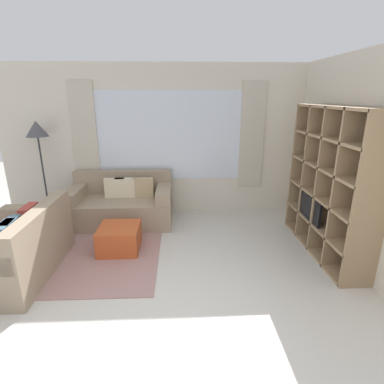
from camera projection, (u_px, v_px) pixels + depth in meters
name	position (u px, v px, depth m)	size (l,w,h in m)	color
ground_plane	(163.00, 337.00, 2.80)	(16.00, 16.00, 0.00)	beige
wall_back	(169.00, 141.00, 5.49)	(6.07, 0.11, 2.70)	beige
wall_right	(350.00, 158.00, 4.02)	(0.07, 4.44, 2.70)	beige
area_rug	(87.00, 250.00, 4.35)	(2.10, 2.22, 0.01)	gray
shelving_unit	(332.00, 183.00, 4.09)	(0.41, 1.87, 2.03)	#515660
couch_main	(122.00, 204.00, 5.28)	(1.76, 0.94, 0.86)	gray
couch_side	(17.00, 250.00, 3.71)	(0.94, 1.55, 0.86)	gray
ottoman	(120.00, 238.00, 4.32)	(0.57, 0.58, 0.37)	#B74C23
floor_lamp	(37.00, 135.00, 5.05)	(0.36, 0.36, 1.75)	black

